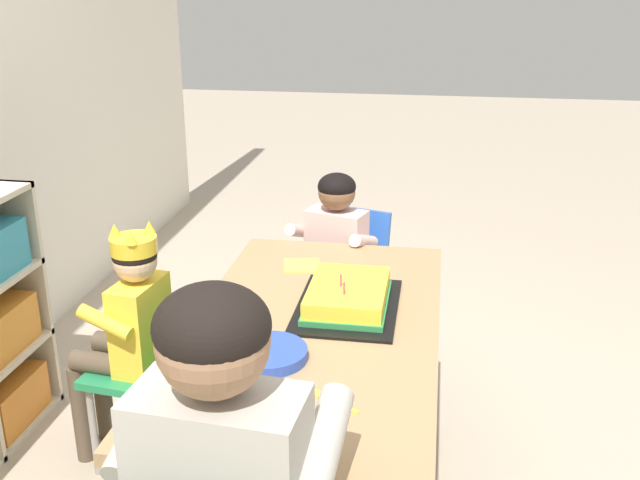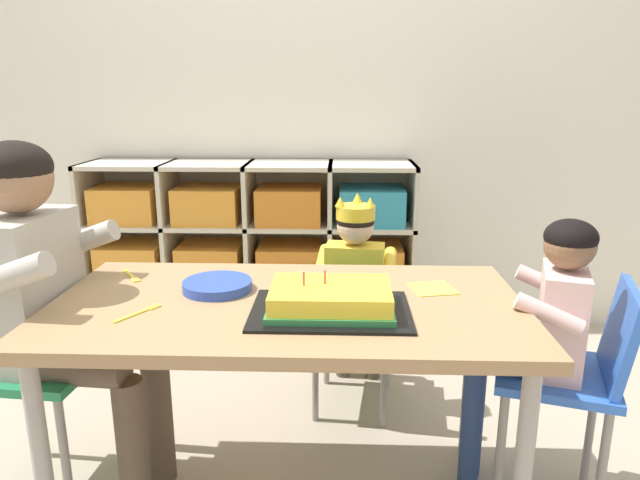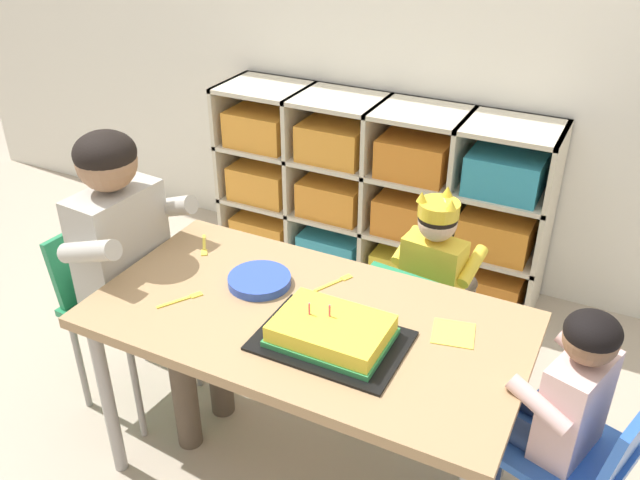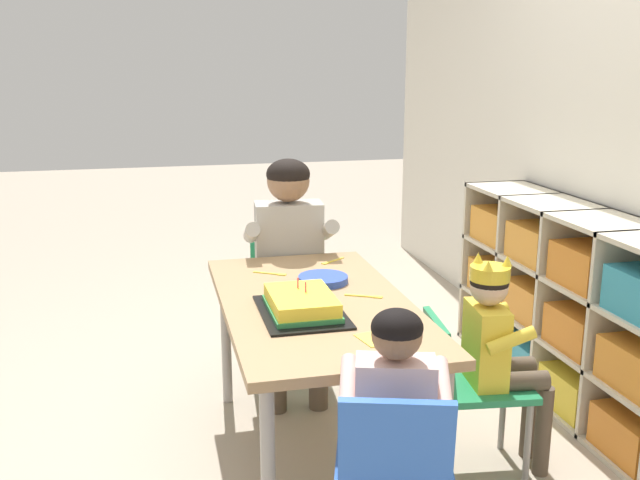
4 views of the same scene
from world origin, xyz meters
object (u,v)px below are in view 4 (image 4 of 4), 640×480
object	(u,v)px
adult_helper_seated	(290,250)
child_with_crown	(498,340)
classroom_chair_guest_side	(394,471)
guest_at_table_side	(394,409)
activity_table	(316,317)
classroom_chair_blue	(467,381)
fork_scattered_mid_table	(366,296)
fork_near_child_seat	(272,274)
paper_plate_stack	(323,279)
birthday_cake_on_tray	(301,305)
classroom_chair_adult_side	(288,288)
fork_beside_plate_stack	(332,261)

from	to	relation	value
adult_helper_seated	child_with_crown	bearing A→B (deg)	-50.87
child_with_crown	classroom_chair_guest_side	distance (m)	0.84
guest_at_table_side	child_with_crown	bearing A→B (deg)	-121.52
activity_table	adult_helper_seated	bearing A→B (deg)	176.77
classroom_chair_blue	fork_scattered_mid_table	size ratio (longest dim) A/B	4.49
adult_helper_seated	guest_at_table_side	size ratio (longest dim) A/B	1.23
guest_at_table_side	fork_near_child_seat	xyz separation A→B (m)	(-1.05, -0.16, 0.09)
classroom_chair_guest_side	guest_at_table_side	distance (m)	0.16
paper_plate_stack	fork_near_child_seat	distance (m)	0.24
classroom_chair_blue	paper_plate_stack	bearing A→B (deg)	55.39
birthday_cake_on_tray	classroom_chair_adult_side	bearing A→B (deg)	172.13
child_with_crown	classroom_chair_guest_side	bearing A→B (deg)	141.97
activity_table	birthday_cake_on_tray	bearing A→B (deg)	-33.20
fork_beside_plate_stack	fork_near_child_seat	bearing A→B (deg)	167.88
classroom_chair_adult_side	fork_scattered_mid_table	size ratio (longest dim) A/B	5.19
classroom_chair_adult_side	adult_helper_seated	bearing A→B (deg)	-90.00
classroom_chair_guest_side	birthday_cake_on_tray	bearing A→B (deg)	-63.89
classroom_chair_blue	child_with_crown	distance (m)	0.18
adult_helper_seated	birthday_cake_on_tray	bearing A→B (deg)	-93.58
activity_table	paper_plate_stack	world-z (taller)	paper_plate_stack
guest_at_table_side	fork_beside_plate_stack	xyz separation A→B (m)	(-1.17, 0.12, 0.09)
activity_table	guest_at_table_side	bearing A→B (deg)	4.96
adult_helper_seated	classroom_chair_guest_side	bearing A→B (deg)	-85.53
activity_table	guest_at_table_side	size ratio (longest dim) A/B	1.46
classroom_chair_adult_side	birthday_cake_on_tray	distance (m)	0.92
fork_beside_plate_stack	child_with_crown	bearing A→B (deg)	-93.05
classroom_chair_guest_side	classroom_chair_adult_side	bearing A→B (deg)	-73.44
classroom_chair_blue	fork_scattered_mid_table	world-z (taller)	fork_scattered_mid_table
activity_table	fork_near_child_seat	world-z (taller)	fork_near_child_seat
adult_helper_seated	fork_beside_plate_stack	size ratio (longest dim) A/B	8.89
guest_at_table_side	birthday_cake_on_tray	distance (m)	0.60
birthday_cake_on_tray	fork_beside_plate_stack	size ratio (longest dim) A/B	3.37
paper_plate_stack	fork_beside_plate_stack	xyz separation A→B (m)	(-0.28, 0.11, -0.01)
classroom_chair_blue	fork_scattered_mid_table	distance (m)	0.47
guest_at_table_side	classroom_chair_adult_side	bearing A→B (deg)	-72.31
adult_helper_seated	paper_plate_stack	world-z (taller)	adult_helper_seated
fork_near_child_seat	fork_scattered_mid_table	bearing A→B (deg)	159.92
child_with_crown	guest_at_table_side	bearing A→B (deg)	138.33
classroom_chair_adult_side	paper_plate_stack	distance (m)	0.60
adult_helper_seated	birthday_cake_on_tray	xyz separation A→B (m)	(0.77, -0.11, 0.01)
activity_table	classroom_chair_guest_side	distance (m)	0.80
child_with_crown	guest_at_table_side	xyz separation A→B (m)	(0.49, -0.56, 0.05)
classroom_chair_guest_side	fork_scattered_mid_table	distance (m)	0.83
guest_at_table_side	fork_near_child_seat	world-z (taller)	guest_at_table_side
activity_table	fork_scattered_mid_table	world-z (taller)	fork_scattered_mid_table
activity_table	adult_helper_seated	xyz separation A→B (m)	(-0.65, 0.04, 0.08)
child_with_crown	fork_beside_plate_stack	size ratio (longest dim) A/B	6.90
classroom_chair_adult_side	birthday_cake_on_tray	xyz separation A→B (m)	(0.88, -0.12, 0.23)
fork_near_child_seat	classroom_chair_adult_side	bearing A→B (deg)	-77.73
classroom_chair_blue	classroom_chair_guest_side	xyz separation A→B (m)	(0.60, -0.48, 0.07)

